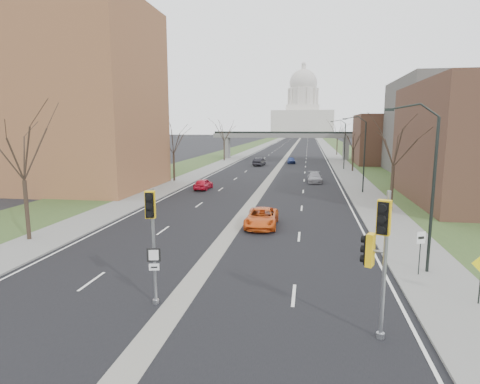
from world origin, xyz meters
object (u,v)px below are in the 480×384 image
(speed_limit_sign, at_px, (420,245))
(car_left_far, at_px, (259,162))
(car_right_near, at_px, (262,218))
(signal_pole_right, at_px, (379,244))
(car_right_mid, at_px, (315,177))
(car_left_near, at_px, (203,184))
(car_right_far, at_px, (291,160))
(signal_pole_median, at_px, (152,226))

(speed_limit_sign, height_order, car_left_far, speed_limit_sign)
(speed_limit_sign, relative_size, car_right_near, 0.45)
(speed_limit_sign, relative_size, car_left_far, 0.49)
(signal_pole_right, bearing_deg, car_right_mid, 116.05)
(car_left_far, relative_size, car_right_mid, 0.98)
(car_left_near, height_order, car_right_far, car_right_far)
(signal_pole_median, distance_m, car_left_far, 62.89)
(speed_limit_sign, distance_m, car_right_far, 63.71)
(signal_pole_right, relative_size, speed_limit_sign, 2.40)
(signal_pole_median, bearing_deg, car_right_mid, 67.96)
(car_right_near, bearing_deg, car_right_far, 88.93)
(speed_limit_sign, xyz_separation_m, car_right_far, (-9.24, 63.03, -0.99))
(speed_limit_sign, bearing_deg, car_right_mid, 73.90)
(signal_pole_median, bearing_deg, car_right_far, 75.75)
(car_left_far, bearing_deg, car_right_mid, 122.16)
(signal_pole_median, xyz_separation_m, speed_limit_sign, (12.08, 5.58, -1.87))
(signal_pole_right, relative_size, car_right_mid, 1.16)
(car_right_near, bearing_deg, speed_limit_sign, -45.75)
(signal_pole_right, bearing_deg, car_right_near, 134.42)
(speed_limit_sign, bearing_deg, car_left_far, 80.96)
(car_right_near, bearing_deg, car_right_mid, 79.33)
(car_left_far, relative_size, car_right_far, 1.15)
(car_left_far, distance_m, car_right_mid, 24.54)
(car_left_near, height_order, car_right_mid, car_right_mid)
(signal_pole_right, relative_size, car_left_near, 1.38)
(car_left_near, bearing_deg, car_right_mid, -144.55)
(signal_pole_median, relative_size, car_left_near, 1.28)
(signal_pole_right, relative_size, car_right_near, 1.07)
(car_left_near, xyz_separation_m, car_left_far, (3.13, 30.94, 0.09))
(signal_pole_right, height_order, car_left_far, signal_pole_right)
(car_right_mid, bearing_deg, car_right_far, 97.04)
(car_left_near, relative_size, car_left_far, 0.86)
(signal_pole_right, xyz_separation_m, car_left_far, (-11.97, 63.94, -2.81))
(car_left_near, bearing_deg, speed_limit_sign, 127.65)
(speed_limit_sign, relative_size, car_right_far, 0.56)
(car_right_near, relative_size, car_right_far, 1.26)
(signal_pole_median, bearing_deg, car_left_near, 89.27)
(signal_pole_median, bearing_deg, signal_pole_right, -19.53)
(signal_pole_median, xyz_separation_m, signal_pole_right, (8.84, -1.19, 0.03))
(signal_pole_median, distance_m, car_right_near, 15.18)
(car_left_far, bearing_deg, signal_pole_right, 107.69)
(car_right_mid, bearing_deg, speed_limit_sign, -84.05)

